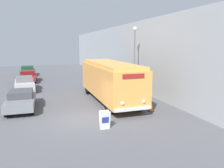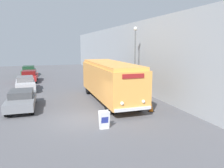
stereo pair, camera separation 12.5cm
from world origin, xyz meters
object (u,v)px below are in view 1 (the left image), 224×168
at_px(parked_car_mid, 25,83).
at_px(traffic_cone, 151,107).
at_px(parked_car_near, 21,100).
at_px(vintage_bus, 110,79).
at_px(parked_car_distant, 27,71).
at_px(streetlamp, 135,51).
at_px(parked_car_far, 28,76).
at_px(sign_board, 105,120).

relative_size(parked_car_mid, traffic_cone, 6.75).
relative_size(parked_car_near, traffic_cone, 7.23).
distance_m(vintage_bus, parked_car_distant, 19.95).
bearing_deg(streetlamp, parked_car_far, 132.19).
height_order(sign_board, parked_car_near, parked_car_near).
relative_size(parked_car_near, parked_car_far, 1.00).
distance_m(parked_car_near, parked_car_mid, 6.94).
xyz_separation_m(vintage_bus, streetlamp, (3.04, 1.85, 2.24)).
bearing_deg(parked_car_mid, sign_board, -73.17).
bearing_deg(parked_car_near, parked_car_far, 91.53).
bearing_deg(parked_car_far, parked_car_near, -87.42).
xyz_separation_m(streetlamp, parked_car_far, (-9.82, 10.83, -3.36)).
height_order(sign_board, parked_car_distant, parked_car_distant).
height_order(sign_board, streetlamp, streetlamp).
xyz_separation_m(streetlamp, parked_car_distant, (-10.14, 16.76, -3.31)).
relative_size(streetlamp, parked_car_distant, 1.36).
relative_size(parked_car_distant, traffic_cone, 7.19).
xyz_separation_m(streetlamp, parked_car_mid, (-9.98, 4.96, -3.32)).
distance_m(sign_board, parked_car_near, 7.30).
distance_m(parked_car_distant, traffic_cone, 24.04).
relative_size(parked_car_far, traffic_cone, 7.20).
xyz_separation_m(sign_board, parked_car_far, (-4.59, 18.45, 0.22)).
relative_size(vintage_bus, streetlamp, 1.52).
bearing_deg(traffic_cone, sign_board, -152.87).
bearing_deg(parked_car_mid, traffic_cone, -53.95).
relative_size(streetlamp, traffic_cone, 9.79).
xyz_separation_m(parked_car_mid, parked_car_far, (0.16, 5.87, -0.03)).
bearing_deg(vintage_bus, sign_board, -110.75).
bearing_deg(parked_car_near, parked_car_distant, 92.57).
relative_size(sign_board, parked_car_near, 0.22).
xyz_separation_m(vintage_bus, traffic_cone, (1.85, -3.70, -1.52)).
xyz_separation_m(vintage_bus, parked_car_mid, (-6.94, 6.81, -1.08)).
bearing_deg(vintage_bus, parked_car_mid, 135.51).
bearing_deg(vintage_bus, traffic_cone, -63.37).
distance_m(vintage_bus, traffic_cone, 4.41).
bearing_deg(parked_car_near, parked_car_mid, 92.65).
bearing_deg(parked_car_near, sign_board, -48.81).
bearing_deg(streetlamp, parked_car_near, -168.62).
height_order(parked_car_mid, traffic_cone, parked_car_mid).
distance_m(vintage_bus, sign_board, 6.31).
relative_size(parked_car_near, parked_car_distant, 1.01).
distance_m(parked_car_mid, parked_car_distant, 11.80).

